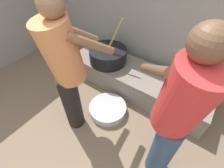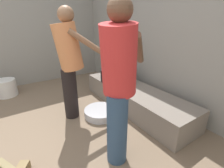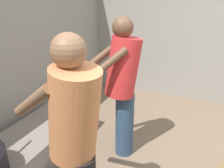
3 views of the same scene
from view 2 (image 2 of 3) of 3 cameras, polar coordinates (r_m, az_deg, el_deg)
name	(u,v)px [view 2 (image 2 of 3)]	position (r m, az deg, el deg)	size (l,w,h in m)	color
ground_plane	(8,166)	(2.07, -32.83, -23.07)	(9.86, 9.86, 0.00)	#75604C
block_enclosure_rear	(173,39)	(2.66, 20.76, 14.62)	(5.13, 0.20, 2.18)	gray
hearth_ledge	(134,98)	(2.68, 7.68, -4.76)	(2.08, 0.60, 0.34)	slate
cooking_pot_main	(116,75)	(2.90, 1.30, 3.29)	(0.54, 0.54, 0.66)	black
cook_in_orange_shirt	(69,59)	(2.24, -14.77, 8.38)	(0.50, 0.71, 1.52)	black
cook_in_red_shirt	(119,79)	(1.41, 2.37, 1.65)	(0.66, 0.69, 1.52)	navy
bucket_white_plastic	(6,88)	(3.66, -33.31, -1.14)	(0.36, 0.36, 0.32)	silver
metal_mixing_bowl	(101,112)	(2.49, -4.03, -9.91)	(0.49, 0.49, 0.10)	#B7B7BC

